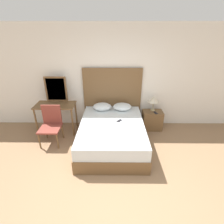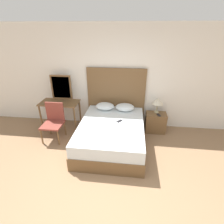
# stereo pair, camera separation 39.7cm
# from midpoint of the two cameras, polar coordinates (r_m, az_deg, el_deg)

# --- Properties ---
(ground_plane) EXTENTS (16.00, 16.00, 0.00)m
(ground_plane) POSITION_cam_midpoint_polar(r_m,az_deg,el_deg) (3.16, -2.53, -28.49)
(ground_plane) COLOR #8C6B4C
(wall_back) EXTENTS (10.00, 0.06, 2.70)m
(wall_back) POSITION_cam_midpoint_polar(r_m,az_deg,el_deg) (4.72, -1.21, 10.96)
(wall_back) COLOR white
(wall_back) RESTS_ON ground_plane
(bed) EXTENTS (1.49, 1.98, 0.58)m
(bed) POSITION_cam_midpoint_polar(r_m,az_deg,el_deg) (4.15, -2.77, -7.41)
(bed) COLOR brown
(bed) RESTS_ON ground_plane
(headboard) EXTENTS (1.56, 0.05, 1.63)m
(headboard) POSITION_cam_midpoint_polar(r_m,az_deg,el_deg) (4.82, -2.27, 4.59)
(headboard) COLOR brown
(headboard) RESTS_ON ground_plane
(pillow_left) EXTENTS (0.48, 0.38, 0.18)m
(pillow_left) POSITION_cam_midpoint_polar(r_m,az_deg,el_deg) (4.65, -5.67, 1.71)
(pillow_left) COLOR silver
(pillow_left) RESTS_ON bed
(pillow_right) EXTENTS (0.48, 0.38, 0.18)m
(pillow_right) POSITION_cam_midpoint_polar(r_m,az_deg,el_deg) (4.63, 0.92, 1.70)
(pillow_right) COLOR silver
(pillow_right) RESTS_ON bed
(phone_on_bed) EXTENTS (0.15, 0.16, 0.01)m
(phone_on_bed) POSITION_cam_midpoint_polar(r_m,az_deg,el_deg) (4.11, -0.36, -2.92)
(phone_on_bed) COLOR #232328
(phone_on_bed) RESTS_ON bed
(nightstand) EXTENTS (0.53, 0.35, 0.53)m
(nightstand) POSITION_cam_midpoint_polar(r_m,az_deg,el_deg) (4.89, 10.71, -2.69)
(nightstand) COLOR brown
(nightstand) RESTS_ON ground_plane
(table_lamp) EXTENTS (0.30, 0.30, 0.41)m
(table_lamp) POSITION_cam_midpoint_polar(r_m,az_deg,el_deg) (4.70, 11.17, 4.00)
(table_lamp) COLOR tan
(table_lamp) RESTS_ON nightstand
(phone_on_nightstand) EXTENTS (0.11, 0.16, 0.01)m
(phone_on_nightstand) POSITION_cam_midpoint_polar(r_m,az_deg,el_deg) (4.69, 11.70, -0.30)
(phone_on_nightstand) COLOR black
(phone_on_nightstand) RESTS_ON nightstand
(vanity_desk) EXTENTS (1.01, 0.55, 0.78)m
(vanity_desk) POSITION_cam_midpoint_polar(r_m,az_deg,el_deg) (4.83, -20.20, 0.86)
(vanity_desk) COLOR brown
(vanity_desk) RESTS_ON ground_plane
(vanity_mirror) EXTENTS (0.56, 0.03, 0.66)m
(vanity_mirror) POSITION_cam_midpoint_polar(r_m,az_deg,el_deg) (4.88, -20.09, 6.98)
(vanity_mirror) COLOR brown
(vanity_mirror) RESTS_ON vanity_desk
(chair) EXTENTS (0.48, 0.50, 0.91)m
(chair) POSITION_cam_midpoint_polar(r_m,az_deg,el_deg) (4.50, -21.73, -3.41)
(chair) COLOR brown
(chair) RESTS_ON ground_plane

